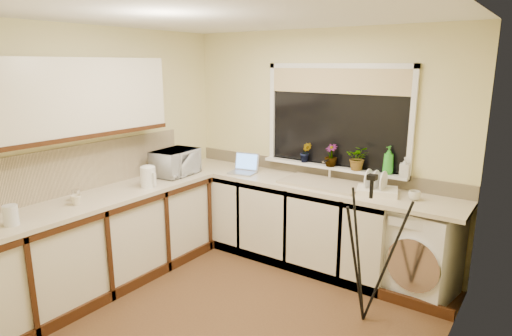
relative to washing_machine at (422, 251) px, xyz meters
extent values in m
plane|color=brown|center=(-1.22, -1.24, -0.41)|extent=(3.20, 3.20, 0.00)
plane|color=white|center=(-1.22, -1.24, 2.04)|extent=(3.20, 3.20, 0.00)
plane|color=beige|center=(-1.22, 0.26, 0.81)|extent=(3.20, 0.00, 3.20)
plane|color=beige|center=(-1.22, -2.74, 0.81)|extent=(3.20, 0.00, 3.20)
plane|color=beige|center=(-2.82, -1.24, 0.81)|extent=(0.00, 3.00, 3.00)
plane|color=beige|center=(0.38, -1.24, 0.81)|extent=(0.00, 3.00, 3.00)
cube|color=silver|center=(-1.55, -0.04, 0.02)|extent=(2.55, 0.60, 0.86)
cube|color=silver|center=(-2.52, -1.54, 0.02)|extent=(0.54, 2.40, 0.86)
cube|color=beige|center=(-1.22, -0.04, 0.47)|extent=(3.20, 0.60, 0.04)
cube|color=beige|center=(-2.52, -1.54, 0.47)|extent=(0.60, 2.40, 0.04)
cube|color=silver|center=(-2.66, -1.69, 1.39)|extent=(0.28, 1.90, 0.70)
cube|color=beige|center=(-2.81, -1.54, 0.71)|extent=(0.02, 2.40, 0.45)
cube|color=beige|center=(-1.22, 0.25, 0.56)|extent=(3.20, 0.02, 0.14)
cube|color=black|center=(-1.02, 0.25, 1.14)|extent=(1.50, 0.02, 1.00)
cube|color=tan|center=(-1.02, 0.22, 1.51)|extent=(1.50, 0.02, 0.25)
cube|color=white|center=(-1.02, 0.19, 0.62)|extent=(1.60, 0.14, 0.03)
cube|color=tan|center=(-1.02, -0.04, 0.50)|extent=(0.82, 0.46, 0.03)
cylinder|color=silver|center=(-1.02, 0.14, 0.61)|extent=(0.03, 0.03, 0.24)
cube|color=white|center=(0.00, 0.00, 0.00)|extent=(0.67, 0.66, 0.83)
cube|color=#9A9AA1|center=(-1.95, -0.14, 0.49)|extent=(0.32, 0.26, 0.02)
cube|color=#5D9BFF|center=(-1.98, -0.02, 0.60)|extent=(0.29, 0.11, 0.20)
cylinder|color=white|center=(-2.39, -1.12, 0.59)|extent=(0.15, 0.15, 0.20)
cube|color=white|center=(-0.44, -0.04, 0.51)|extent=(0.43, 0.37, 0.06)
cylinder|color=white|center=(-2.44, -2.42, 0.56)|extent=(0.11, 0.11, 0.16)
cylinder|color=silver|center=(-2.59, -1.79, 0.54)|extent=(0.07, 0.07, 0.10)
imported|color=white|center=(-2.52, -0.61, 0.63)|extent=(0.39, 0.54, 0.28)
imported|color=#999999|center=(-1.33, 0.18, 0.75)|extent=(0.15, 0.14, 0.22)
imported|color=#999999|center=(-1.02, 0.16, 0.75)|extent=(0.16, 0.16, 0.23)
imported|color=#999999|center=(-0.73, 0.17, 0.76)|extent=(0.27, 0.25, 0.25)
imported|color=green|center=(-0.43, 0.19, 0.77)|extent=(0.12, 0.12, 0.27)
imported|color=#999999|center=(-0.27, 0.16, 0.73)|extent=(0.10, 0.10, 0.19)
imported|color=beige|center=(-0.10, -0.04, 0.53)|extent=(0.13, 0.13, 0.09)
imported|color=beige|center=(-2.48, -1.86, 0.53)|extent=(0.10, 0.10, 0.09)
camera|label=1|loc=(0.87, -3.91, 1.68)|focal=30.49mm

